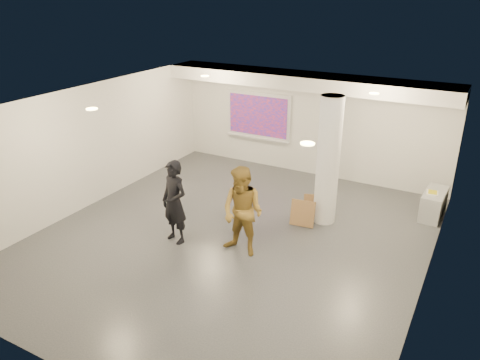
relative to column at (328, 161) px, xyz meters
The scene contains 20 objects.
floor 2.78m from the column, 129.81° to the right, with size 8.00×9.00×0.01m, color #36393D.
ceiling 2.78m from the column, 129.81° to the right, with size 8.00×9.00×0.01m, color white.
wall_back 3.09m from the column, 119.05° to the left, with size 8.00×0.01×3.00m, color silver.
wall_front 6.48m from the column, 103.39° to the right, with size 8.00×0.01×3.00m, color silver.
wall_left 5.79m from the column, 161.88° to the right, with size 0.01×9.00×3.00m, color silver.
wall_right 3.08m from the column, 35.75° to the right, with size 0.01×9.00×3.00m, color silver.
soffit_band 2.94m from the column, 124.90° to the left, with size 8.00×1.10×0.36m, color white.
downlight_nw 4.05m from the column, 169.29° to the left, with size 0.22×0.22×0.02m, color #FFE482.
downlight_ne 1.78m from the column, 45.00° to the left, with size 0.22×0.22×0.02m, color #FFE482.
downlight_sw 5.17m from the column, 138.27° to the right, with size 0.22×0.22×0.02m, color #FFE482.
downlight_se 3.68m from the column, 78.02° to the right, with size 0.22×0.22×0.02m, color #FFE482.
column is the anchor object (origin of this frame).
projection_screen 4.08m from the column, 139.44° to the left, with size 2.10×0.13×1.42m.
credenza 2.92m from the column, 33.70° to the left, with size 0.46×1.10×0.64m, color #9FA2A5.
papers_stack 2.69m from the column, 31.92° to the left, with size 0.26×0.33×0.02m, color white.
postit_pad 2.70m from the column, 32.40° to the left, with size 0.19×0.26×0.03m, color yellow.
cardboard_back 1.21m from the column, behind, with size 0.57×0.05×0.62m, color olive.
cardboard_front 1.34m from the column, 127.22° to the right, with size 0.56×0.06×0.61m, color olive.
woman 3.55m from the column, 135.73° to the right, with size 0.67×0.44×1.84m, color black.
man 2.48m from the column, 114.46° to the right, with size 0.92×0.72×1.89m, color olive.
Camera 1 is at (4.53, -7.83, 5.17)m, focal length 35.00 mm.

